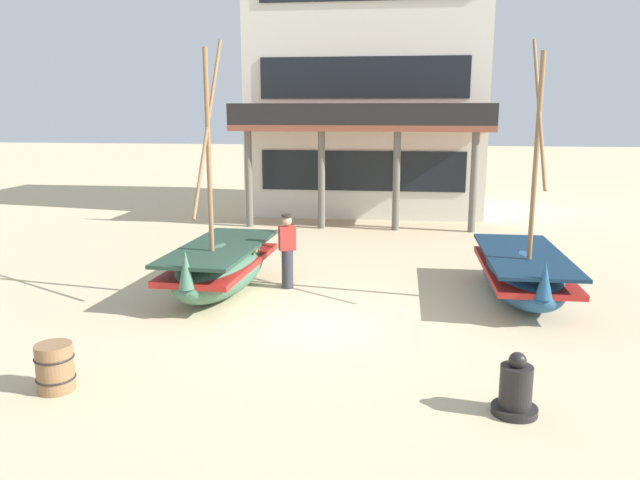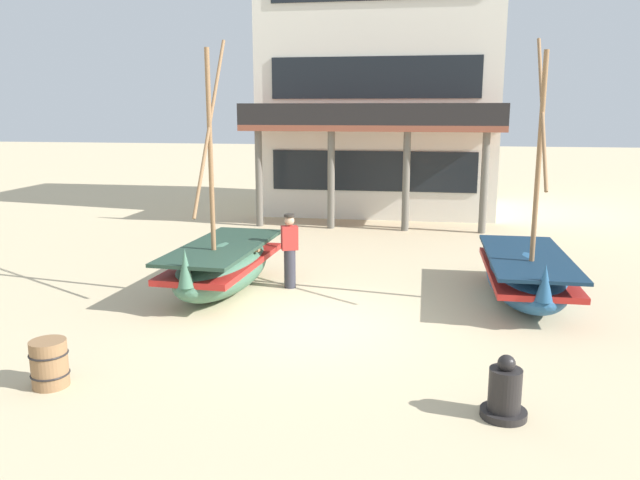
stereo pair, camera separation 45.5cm
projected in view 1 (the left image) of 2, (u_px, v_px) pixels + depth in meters
The scene contains 7 objects.
ground_plane at pixel (313, 323), 11.79m from camera, with size 120.00×120.00×0.00m, color #CCB78E.
fishing_boat_near_left at pixel (523, 273), 13.28m from camera, with size 1.64×4.27×5.38m.
fishing_boat_centre_large at pixel (221, 266), 13.63m from camera, with size 1.80×4.13×5.40m.
fisherman_by_hull at pixel (287, 252), 13.96m from camera, with size 0.42×0.35×1.68m.
capstan_winch at pixel (516, 390), 8.22m from camera, with size 0.61×0.61×0.86m.
wooden_barrel at pixel (55, 368), 8.90m from camera, with size 0.56×0.56×0.70m.
harbor_building_main at pixel (368, 82), 24.73m from camera, with size 9.08×8.42×10.07m.
Camera 1 is at (1.60, -11.10, 3.96)m, focal length 35.01 mm.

